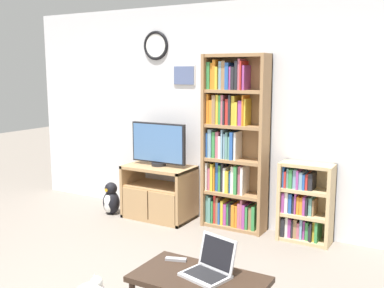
{
  "coord_description": "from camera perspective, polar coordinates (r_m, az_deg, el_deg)",
  "views": [
    {
      "loc": [
        2.34,
        -2.48,
        1.82
      ],
      "look_at": [
        0.2,
        1.25,
        1.11
      ],
      "focal_mm": 42.0,
      "sensor_mm": 36.0,
      "label": 1
    }
  ],
  "objects": [
    {
      "name": "wall_back",
      "position": [
        5.36,
        3.7,
        3.8
      ],
      "size": [
        5.75,
        0.09,
        2.6
      ],
      "color": "silver",
      "rests_on": "ground_plane"
    },
    {
      "name": "tv_stand",
      "position": [
        5.61,
        -4.28,
        -6.09
      ],
      "size": [
        0.85,
        0.5,
        0.66
      ],
      "color": "tan",
      "rests_on": "ground_plane"
    },
    {
      "name": "television",
      "position": [
        5.51,
        -4.29,
        -0.02
      ],
      "size": [
        0.75,
        0.18,
        0.53
      ],
      "color": "black",
      "rests_on": "tv_stand"
    },
    {
      "name": "bookshelf_tall",
      "position": [
        5.16,
        5.09,
        -0.3
      ],
      "size": [
        0.74,
        0.27,
        2.0
      ],
      "color": "#9E754C",
      "rests_on": "ground_plane"
    },
    {
      "name": "bookshelf_short",
      "position": [
        5.0,
        13.94,
        -7.36
      ],
      "size": [
        0.56,
        0.28,
        0.86
      ],
      "color": "tan",
      "rests_on": "ground_plane"
    },
    {
      "name": "coffee_table",
      "position": [
        3.27,
        0.92,
        -17.24
      ],
      "size": [
        0.92,
        0.52,
        0.41
      ],
      "color": "#332319",
      "rests_on": "ground_plane"
    },
    {
      "name": "laptop",
      "position": [
        3.25,
        2.34,
        -15.23
      ],
      "size": [
        0.37,
        0.35,
        0.26
      ],
      "rotation": [
        0.0,
        0.0,
        -0.26
      ],
      "color": "silver",
      "rests_on": "coffee_table"
    },
    {
      "name": "remote_near_laptop",
      "position": [
        3.49,
        -2.06,
        -14.42
      ],
      "size": [
        0.17,
        0.09,
        0.02
      ],
      "rotation": [
        0.0,
        0.0,
        1.9
      ],
      "color": "#99999E",
      "rests_on": "coffee_table"
    },
    {
      "name": "penguin_figurine",
      "position": [
        5.87,
        -10.27,
        -6.98
      ],
      "size": [
        0.22,
        0.2,
        0.41
      ],
      "color": "black",
      "rests_on": "ground_plane"
    }
  ]
}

